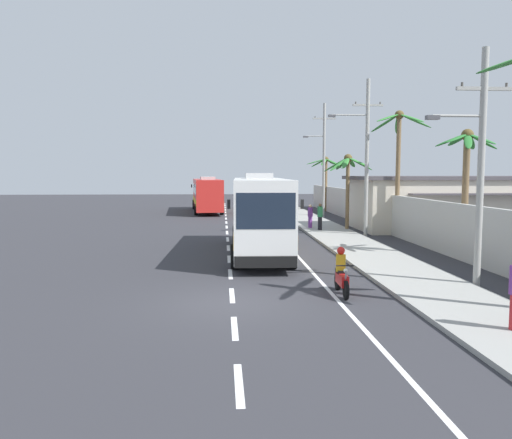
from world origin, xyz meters
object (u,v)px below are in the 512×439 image
pedestrian_far_walk (320,216)px  utility_pole_nearest (479,162)px  motorcycle_trailing (287,221)px  utility_pole_mid (366,154)px  pedestrian_midwalk (310,216)px  palm_nearest (348,172)px  motorcycle_beside_bus (341,275)px  utility_pole_far (323,157)px  palm_farthest (326,172)px  coach_bus_far_lane (207,194)px  roadside_building (466,202)px  palm_fourth (399,147)px  palm_third (466,166)px  coach_bus_foreground (260,212)px

pedestrian_far_walk → utility_pole_nearest: bearing=63.7°
motorcycle_trailing → utility_pole_mid: 7.27m
pedestrian_midwalk → palm_nearest: size_ratio=0.31×
motorcycle_beside_bus → pedestrian_midwalk: (2.26, 18.92, 0.35)m
utility_pole_far → palm_farthest: bearing=76.4°
motorcycle_trailing → coach_bus_far_lane: bearing=109.6°
motorcycle_trailing → utility_pole_far: utility_pole_far is taller
utility_pole_far → utility_pole_nearest: bearing=-90.7°
motorcycle_beside_bus → utility_pole_nearest: utility_pole_nearest is taller
pedestrian_midwalk → pedestrian_far_walk: (0.42, -1.43, 0.09)m
motorcycle_beside_bus → roadside_building: size_ratio=0.12×
pedestrian_midwalk → palm_farthest: (4.55, 16.92, 3.05)m
palm_farthest → coach_bus_far_lane: bearing=-178.3°
palm_fourth → palm_farthest: size_ratio=1.38×
palm_nearest → utility_pole_nearest: bearing=-89.3°
palm_third → pedestrian_midwalk: bearing=112.5°
utility_pole_mid → palm_fourth: bearing=-2.6°
coach_bus_foreground → motorcycle_beside_bus: coach_bus_foreground is taller
coach_bus_foreground → utility_pole_far: bearing=70.6°
utility_pole_nearest → utility_pole_far: bearing=89.3°
motorcycle_beside_bus → palm_fourth: palm_fourth is taller
motorcycle_trailing → pedestrian_far_walk: size_ratio=1.10×
pedestrian_far_walk → utility_pole_mid: (2.31, -2.55, 4.08)m
palm_nearest → motorcycle_beside_bus: bearing=-104.5°
palm_fourth → motorcycle_beside_bus: bearing=-115.4°
utility_pole_nearest → palm_fourth: size_ratio=1.05×
motorcycle_trailing → motorcycle_beside_bus: bearing=-91.7°
coach_bus_far_lane → pedestrian_midwalk: bearing=-65.0°
coach_bus_far_lane → palm_fourth: palm_fourth is taller
utility_pole_mid → palm_nearest: utility_pole_mid is taller
pedestrian_midwalk → utility_pole_mid: bearing=144.2°
coach_bus_far_lane → motorcycle_beside_bus: size_ratio=6.32×
pedestrian_far_walk → roadside_building: roadside_building is taller
utility_pole_nearest → pedestrian_midwalk: bearing=98.1°
coach_bus_foreground → pedestrian_midwalk: size_ratio=7.00×
coach_bus_far_lane → utility_pole_far: utility_pole_far is taller
palm_nearest → utility_pole_far: bearing=87.2°
palm_fourth → roadside_building: (6.25, 3.64, -3.71)m
pedestrian_midwalk → palm_farthest: 17.79m
roadside_building → palm_farthest: bearing=110.5°
coach_bus_foreground → motorcycle_beside_bus: (2.07, -8.49, -1.42)m
coach_bus_far_lane → palm_third: 31.64m
pedestrian_midwalk → palm_fourth: 7.80m
palm_nearest → palm_third: (2.71, -11.38, 0.25)m
palm_farthest → roadside_building: (6.49, -17.36, -2.14)m
utility_pole_nearest → palm_third: (2.48, 5.96, -0.03)m
utility_pole_nearest → utility_pole_far: size_ratio=0.80×
pedestrian_midwalk → roadside_building: size_ratio=0.10×
utility_pole_mid → roadside_building: size_ratio=0.60×
utility_pole_mid → utility_pole_far: bearing=89.2°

